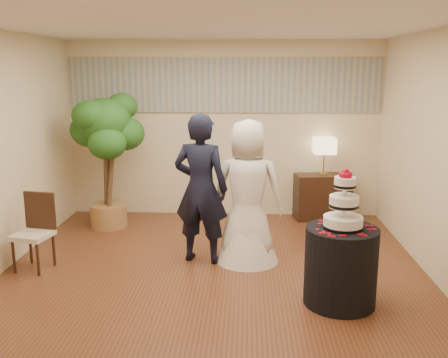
{
  "coord_description": "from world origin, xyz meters",
  "views": [
    {
      "loc": [
        0.38,
        -5.49,
        2.35
      ],
      "look_at": [
        0.1,
        0.4,
        1.05
      ],
      "focal_mm": 40.0,
      "sensor_mm": 36.0,
      "label": 1
    }
  ],
  "objects_px": {
    "table_lamp": "(324,156)",
    "wedding_cake": "(344,199)",
    "console": "(322,197)",
    "groom": "(201,189)",
    "ficus_tree": "(106,160)",
    "bride": "(248,191)",
    "cake_table": "(341,266)",
    "side_chair": "(32,233)"
  },
  "relations": [
    {
      "from": "table_lamp",
      "to": "wedding_cake",
      "type": "bearing_deg",
      "value": -94.8
    },
    {
      "from": "console",
      "to": "table_lamp",
      "type": "height_order",
      "value": "table_lamp"
    },
    {
      "from": "wedding_cake",
      "to": "console",
      "type": "height_order",
      "value": "wedding_cake"
    },
    {
      "from": "groom",
      "to": "ficus_tree",
      "type": "bearing_deg",
      "value": -28.17
    },
    {
      "from": "bride",
      "to": "ficus_tree",
      "type": "xyz_separation_m",
      "value": [
        -2.1,
        1.28,
        0.14
      ]
    },
    {
      "from": "cake_table",
      "to": "side_chair",
      "type": "relative_size",
      "value": 0.88
    },
    {
      "from": "cake_table",
      "to": "ficus_tree",
      "type": "height_order",
      "value": "ficus_tree"
    },
    {
      "from": "cake_table",
      "to": "table_lamp",
      "type": "distance_m",
      "value": 3.06
    },
    {
      "from": "cake_table",
      "to": "wedding_cake",
      "type": "height_order",
      "value": "wedding_cake"
    },
    {
      "from": "table_lamp",
      "to": "ficus_tree",
      "type": "distance_m",
      "value": 3.35
    },
    {
      "from": "groom",
      "to": "console",
      "type": "relative_size",
      "value": 2.13
    },
    {
      "from": "bride",
      "to": "cake_table",
      "type": "xyz_separation_m",
      "value": [
        0.94,
        -1.14,
        -0.49
      ]
    },
    {
      "from": "wedding_cake",
      "to": "ficus_tree",
      "type": "distance_m",
      "value": 3.89
    },
    {
      "from": "bride",
      "to": "ficus_tree",
      "type": "height_order",
      "value": "ficus_tree"
    },
    {
      "from": "table_lamp",
      "to": "console",
      "type": "bearing_deg",
      "value": 0.0
    },
    {
      "from": "bride",
      "to": "console",
      "type": "xyz_separation_m",
      "value": [
        1.2,
        1.85,
        -0.53
      ]
    },
    {
      "from": "wedding_cake",
      "to": "side_chair",
      "type": "distance_m",
      "value": 3.62
    },
    {
      "from": "table_lamp",
      "to": "cake_table",
      "type": "bearing_deg",
      "value": -94.8
    },
    {
      "from": "wedding_cake",
      "to": "ficus_tree",
      "type": "height_order",
      "value": "ficus_tree"
    },
    {
      "from": "console",
      "to": "table_lamp",
      "type": "xyz_separation_m",
      "value": [
        0.0,
        0.0,
        0.65
      ]
    },
    {
      "from": "cake_table",
      "to": "console",
      "type": "relative_size",
      "value": 0.93
    },
    {
      "from": "console",
      "to": "cake_table",
      "type": "bearing_deg",
      "value": -103.54
    },
    {
      "from": "groom",
      "to": "ficus_tree",
      "type": "height_order",
      "value": "ficus_tree"
    },
    {
      "from": "groom",
      "to": "wedding_cake",
      "type": "height_order",
      "value": "groom"
    },
    {
      "from": "wedding_cake",
      "to": "side_chair",
      "type": "bearing_deg",
      "value": 168.28
    },
    {
      "from": "bride",
      "to": "groom",
      "type": "bearing_deg",
      "value": 8.18
    },
    {
      "from": "console",
      "to": "side_chair",
      "type": "height_order",
      "value": "side_chair"
    },
    {
      "from": "side_chair",
      "to": "console",
      "type": "bearing_deg",
      "value": 42.84
    },
    {
      "from": "groom",
      "to": "side_chair",
      "type": "distance_m",
      "value": 2.06
    },
    {
      "from": "groom",
      "to": "console",
      "type": "bearing_deg",
      "value": -120.71
    },
    {
      "from": "wedding_cake",
      "to": "groom",
      "type": "bearing_deg",
      "value": 143.92
    },
    {
      "from": "bride",
      "to": "wedding_cake",
      "type": "bearing_deg",
      "value": 134.51
    },
    {
      "from": "wedding_cake",
      "to": "ficus_tree",
      "type": "bearing_deg",
      "value": 141.6
    },
    {
      "from": "groom",
      "to": "cake_table",
      "type": "bearing_deg",
      "value": 156.31
    },
    {
      "from": "console",
      "to": "table_lamp",
      "type": "bearing_deg",
      "value": 0.0
    },
    {
      "from": "bride",
      "to": "wedding_cake",
      "type": "distance_m",
      "value": 1.49
    },
    {
      "from": "console",
      "to": "table_lamp",
      "type": "distance_m",
      "value": 0.65
    },
    {
      "from": "cake_table",
      "to": "side_chair",
      "type": "bearing_deg",
      "value": 168.28
    },
    {
      "from": "console",
      "to": "table_lamp",
      "type": "relative_size",
      "value": 1.5
    },
    {
      "from": "console",
      "to": "groom",
      "type": "bearing_deg",
      "value": -141.84
    },
    {
      "from": "table_lamp",
      "to": "groom",
      "type": "bearing_deg",
      "value": -133.1
    },
    {
      "from": "ficus_tree",
      "to": "side_chair",
      "type": "xyz_separation_m",
      "value": [
        -0.44,
        -1.69,
        -0.57
      ]
    }
  ]
}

